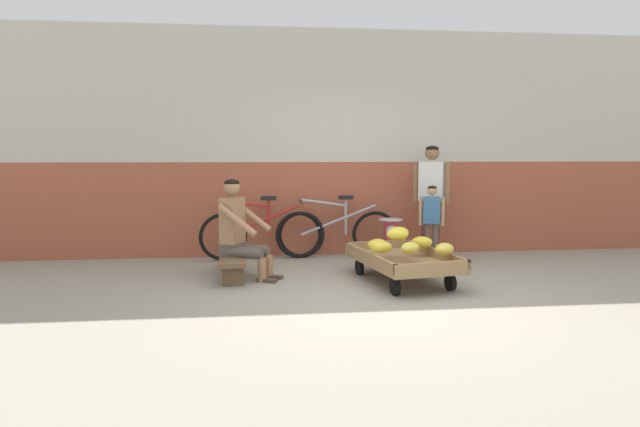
{
  "coord_description": "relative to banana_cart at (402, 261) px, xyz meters",
  "views": [
    {
      "loc": [
        -1.19,
        -5.15,
        1.44
      ],
      "look_at": [
        -0.48,
        1.11,
        0.75
      ],
      "focal_mm": 31.33,
      "sensor_mm": 36.0,
      "label": 1
    }
  ],
  "objects": [
    {
      "name": "ground_plane",
      "position": [
        -0.41,
        -0.81,
        -0.24
      ],
      "size": [
        80.0,
        80.0,
        0.0
      ],
      "primitive_type": "plane",
      "color": "gray"
    },
    {
      "name": "back_wall",
      "position": [
        -0.41,
        1.93,
        1.32
      ],
      "size": [
        16.0,
        0.3,
        3.13
      ],
      "color": "#A35138",
      "rests_on": "ground"
    },
    {
      "name": "banana_cart",
      "position": [
        0.0,
        0.0,
        0.0
      ],
      "size": [
        1.09,
        1.57,
        0.36
      ],
      "color": "#99754C",
      "rests_on": "ground"
    },
    {
      "name": "banana_pile",
      "position": [
        0.0,
        -0.07,
        0.22
      ],
      "size": [
        0.94,
        0.72,
        0.25
      ],
      "color": "gold",
      "rests_on": "banana_cart"
    },
    {
      "name": "low_bench",
      "position": [
        -1.88,
        0.43,
        -0.04
      ],
      "size": [
        0.33,
        1.11,
        0.27
      ],
      "color": "brown",
      "rests_on": "ground"
    },
    {
      "name": "vendor_seated",
      "position": [
        -1.8,
        0.4,
        0.33
      ],
      "size": [
        0.74,
        0.63,
        1.14
      ],
      "color": "#9E704C",
      "rests_on": "ground"
    },
    {
      "name": "plastic_crate",
      "position": [
        0.11,
        0.98,
        -0.09
      ],
      "size": [
        0.36,
        0.28,
        0.3
      ],
      "color": "#234CA8",
      "rests_on": "ground"
    },
    {
      "name": "weighing_scale",
      "position": [
        0.11,
        0.98,
        0.21
      ],
      "size": [
        0.3,
        0.3,
        0.29
      ],
      "color": "#28282D",
      "rests_on": "plastic_crate"
    },
    {
      "name": "bicycle_near_left",
      "position": [
        -1.55,
        1.53,
        0.11
      ],
      "size": [
        1.66,
        0.48,
        0.86
      ],
      "color": "black",
      "rests_on": "ground"
    },
    {
      "name": "bicycle_far_left",
      "position": [
        -0.49,
        1.55,
        0.11
      ],
      "size": [
        1.66,
        0.48,
        0.86
      ],
      "color": "black",
      "rests_on": "ground"
    },
    {
      "name": "customer_adult",
      "position": [
        0.73,
        1.3,
        0.71
      ],
      "size": [
        0.45,
        0.32,
        1.53
      ],
      "color": "brown",
      "rests_on": "ground"
    },
    {
      "name": "customer_child",
      "position": [
        0.64,
        0.97,
        0.39
      ],
      "size": [
        0.31,
        0.19,
        1.02
      ],
      "color": "brown",
      "rests_on": "ground"
    },
    {
      "name": "shopping_bag",
      "position": [
        0.19,
        0.58,
        -0.12
      ],
      "size": [
        0.18,
        0.12,
        0.24
      ],
      "primitive_type": "cube",
      "color": "#D13D4C",
      "rests_on": "ground"
    }
  ]
}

